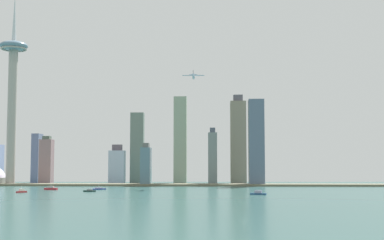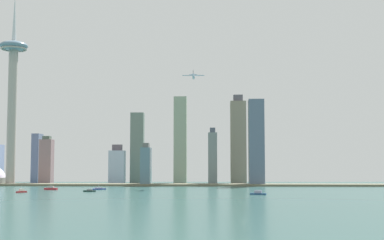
% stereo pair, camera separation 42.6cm
% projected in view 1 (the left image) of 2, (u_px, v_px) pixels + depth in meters
% --- Properties ---
extents(ground_plane, '(6000.00, 6000.00, 0.00)m').
position_uv_depth(ground_plane, '(244.00, 219.00, 326.18)').
color(ground_plane, '#294E4A').
extents(waterfront_pier, '(945.14, 40.14, 3.04)m').
position_uv_depth(waterfront_pier, '(225.00, 185.00, 815.92)').
color(waterfront_pier, '#6F6A53').
rests_on(waterfront_pier, ground).
extents(observation_tower, '(43.29, 43.29, 302.15)m').
position_uv_depth(observation_tower, '(13.00, 82.00, 844.45)').
color(observation_tower, '#A9A29A').
rests_on(observation_tower, ground).
extents(skyscraper_0, '(20.39, 19.64, 140.90)m').
position_uv_depth(skyscraper_0, '(180.00, 140.00, 875.13)').
color(skyscraper_0, '#93A28A').
rests_on(skyscraper_0, ground).
extents(skyscraper_1, '(14.27, 12.06, 90.46)m').
position_uv_depth(skyscraper_1, '(213.00, 158.00, 864.24)').
color(skyscraper_1, gray).
rests_on(skyscraper_1, ground).
extents(skyscraper_3, '(25.20, 27.59, 146.12)m').
position_uv_depth(skyscraper_3, '(238.00, 141.00, 892.66)').
color(skyscraper_3, gray).
rests_on(skyscraper_3, ground).
extents(skyscraper_4, '(12.64, 26.81, 84.74)m').
position_uv_depth(skyscraper_4, '(37.00, 158.00, 939.24)').
color(skyscraper_4, slate).
rests_on(skyscraper_4, ground).
extents(skyscraper_5, '(14.86, 26.47, 64.59)m').
position_uv_depth(skyscraper_5, '(146.00, 166.00, 828.83)').
color(skyscraper_5, slate).
rests_on(skyscraper_5, ground).
extents(skyscraper_6, '(19.56, 19.19, 77.37)m').
position_uv_depth(skyscraper_6, '(46.00, 161.00, 870.79)').
color(skyscraper_6, gray).
rests_on(skyscraper_6, ground).
extents(skyscraper_7, '(26.05, 17.54, 64.72)m').
position_uv_depth(skyscraper_7, '(117.00, 166.00, 898.67)').
color(skyscraper_7, '#ABBBD4').
rests_on(skyscraper_7, ground).
extents(skyscraper_8, '(22.46, 15.99, 120.49)m').
position_uv_depth(skyscraper_8, '(137.00, 148.00, 931.43)').
color(skyscraper_8, slate).
rests_on(skyscraper_8, ground).
extents(skyscraper_9, '(23.22, 22.52, 131.07)m').
position_uv_depth(skyscraper_9, '(256.00, 142.00, 827.20)').
color(skyscraper_9, slate).
rests_on(skyscraper_9, ground).
extents(boat_0, '(14.84, 4.85, 3.38)m').
position_uv_depth(boat_0, '(90.00, 191.00, 647.46)').
color(boat_0, black).
rests_on(boat_0, ground).
extents(boat_1, '(17.68, 9.50, 4.75)m').
position_uv_depth(boat_1, '(258.00, 193.00, 583.59)').
color(boat_1, navy).
rests_on(boat_1, ground).
extents(boat_2, '(18.47, 16.38, 9.46)m').
position_uv_depth(boat_2, '(99.00, 189.00, 699.27)').
color(boat_2, navy).
rests_on(boat_2, ground).
extents(boat_3, '(17.36, 7.22, 8.90)m').
position_uv_depth(boat_3, '(51.00, 188.00, 693.57)').
color(boat_3, '#B2262F').
rests_on(boat_3, ground).
extents(boat_4, '(10.86, 11.82, 8.53)m').
position_uv_depth(boat_4, '(22.00, 191.00, 627.51)').
color(boat_4, '#BB2A2F').
rests_on(boat_4, ground).
extents(airplane, '(31.56, 34.80, 8.41)m').
position_uv_depth(airplane, '(193.00, 76.00, 782.14)').
color(airplane, silver).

